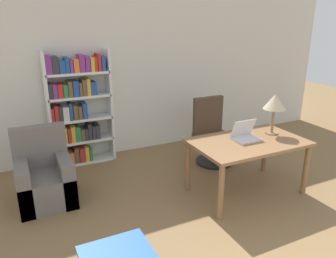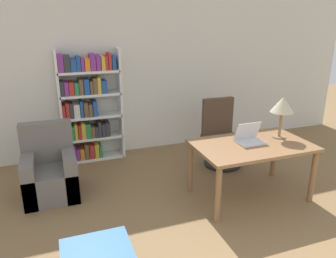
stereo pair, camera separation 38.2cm
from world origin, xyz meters
name	(u,v)px [view 1 (the left image)]	position (x,y,z in m)	size (l,w,h in m)	color
wall_back	(133,72)	(0.00, 4.53, 1.35)	(8.00, 0.06, 2.70)	silver
desk	(248,148)	(0.77, 2.44, 0.63)	(1.44, 0.89, 0.72)	olive
laptop	(245,135)	(0.76, 2.50, 0.78)	(0.34, 0.25, 0.25)	silver
table_lamp	(275,103)	(1.23, 2.53, 1.15)	(0.29, 0.29, 0.54)	olive
office_chair	(212,135)	(0.91, 3.47, 0.45)	(0.57, 0.57, 1.03)	black
armchair	(45,179)	(-1.64, 3.35, 0.30)	(0.65, 0.69, 0.93)	#66605B
bookshelf	(76,110)	(-1.01, 4.34, 0.87)	(0.96, 0.28, 1.77)	white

